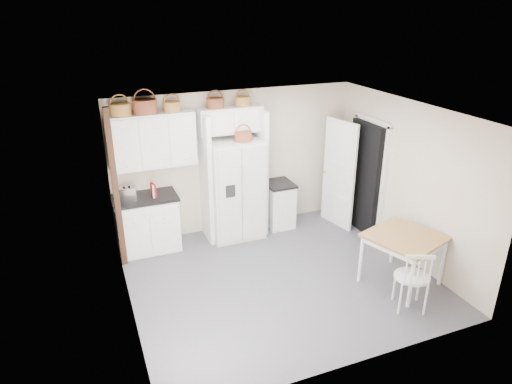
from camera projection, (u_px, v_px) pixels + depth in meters
name	position (u px, v px, depth m)	size (l,w,h in m)	color
floor	(280.00, 278.00, 7.14)	(4.50, 4.50, 0.00)	#4C4D52
ceiling	(284.00, 114.00, 6.14)	(4.50, 4.50, 0.00)	white
wall_back	(236.00, 161.00, 8.36)	(4.50, 4.50, 0.00)	#C2AD92
wall_left	(123.00, 228.00, 5.87)	(4.00, 4.00, 0.00)	#C2AD92
wall_right	(407.00, 181.00, 7.41)	(4.00, 4.00, 0.00)	#C2AD92
refrigerator	(235.00, 189.00, 8.16)	(0.93, 0.75, 1.80)	silver
base_cab_left	(147.00, 224.00, 7.82)	(1.03, 0.65, 0.95)	silver
base_cab_right	(279.00, 205.00, 8.69)	(0.47, 0.57, 0.83)	silver
dining_table	(402.00, 259.00, 6.87)	(0.98, 0.98, 0.81)	brown
windsor_chair	(412.00, 277.00, 6.27)	(0.49, 0.45, 1.00)	silver
counter_left	(144.00, 197.00, 7.63)	(1.07, 0.69, 0.04)	black
counter_right	(279.00, 184.00, 8.53)	(0.51, 0.61, 0.04)	black
toaster	(127.00, 193.00, 7.47)	(0.30, 0.17, 0.21)	silver
cookbook_red	(153.00, 190.00, 7.56)	(0.03, 0.16, 0.24)	#A7091C
cookbook_cream	(153.00, 190.00, 7.56)	(0.03, 0.15, 0.23)	beige
basket_upper_a	(120.00, 110.00, 7.10)	(0.33, 0.33, 0.19)	#A25C2D
basket_upper_b	(145.00, 107.00, 7.23)	(0.38, 0.38, 0.22)	brown
basket_upper_c	(172.00, 106.00, 7.39)	(0.28, 0.28, 0.16)	#A25C2D
basket_bridge_a	(215.00, 103.00, 7.64)	(0.30, 0.30, 0.17)	brown
basket_bridge_b	(242.00, 101.00, 7.81)	(0.27, 0.27, 0.16)	#A25C2D
basket_fridge_b	(243.00, 137.00, 7.75)	(0.30, 0.30, 0.16)	brown
upper_cabinet	(152.00, 140.00, 7.47)	(1.40, 0.34, 0.90)	silver
bridge_cabinet	(230.00, 120.00, 7.84)	(1.12, 0.34, 0.45)	silver
fridge_panel_left	(206.00, 179.00, 7.93)	(0.08, 0.60, 2.30)	silver
fridge_panel_right	(260.00, 172.00, 8.28)	(0.08, 0.60, 2.30)	silver
trim_post	(116.00, 191.00, 7.05)	(0.09, 0.09, 2.60)	black
doorway_void	(365.00, 178.00, 8.35)	(0.18, 0.85, 2.05)	black
door_slab	(339.00, 174.00, 8.51)	(0.80, 0.04, 2.05)	white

